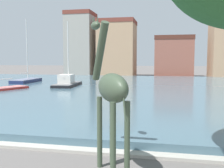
{
  "coord_description": "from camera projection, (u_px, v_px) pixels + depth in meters",
  "views": [
    {
      "loc": [
        3.98,
        -1.35,
        3.47
      ],
      "look_at": [
        1.21,
        12.19,
        2.2
      ],
      "focal_mm": 42.41,
      "sensor_mm": 36.0,
      "label": 1
    }
  ],
  "objects": [
    {
      "name": "townhouse_corner_house",
      "position": [
        117.0,
        49.0,
        54.06
      ],
      "size": [
        7.38,
        7.22,
        11.43
      ],
      "color": "tan",
      "rests_on": "ground"
    },
    {
      "name": "quay_edge_coping",
      "position": [
        59.0,
        149.0,
        10.17
      ],
      "size": [
        80.82,
        0.5,
        0.12
      ],
      "primitive_type": "cube",
      "color": "#ADA89E",
      "rests_on": "ground"
    },
    {
      "name": "townhouse_tall_gabled",
      "position": [
        81.0,
        45.0,
        54.92
      ],
      "size": [
        5.52,
        6.23,
        13.2
      ],
      "color": "gray",
      "rests_on": "ground"
    },
    {
      "name": "sailboat_navy",
      "position": [
        28.0,
        82.0,
        36.14
      ],
      "size": [
        2.16,
        6.33,
        8.85
      ],
      "color": "navy",
      "rests_on": "ground"
    },
    {
      "name": "giraffe_statue",
      "position": [
        111.0,
        90.0,
        8.05
      ],
      "size": [
        1.92,
        2.58,
        4.97
      ],
      "color": "#3D4C38",
      "rests_on": "ground"
    },
    {
      "name": "townhouse_wide_warehouse",
      "position": [
        174.0,
        57.0,
        52.82
      ],
      "size": [
        7.51,
        6.3,
        8.13
      ],
      "color": "#8E5142",
      "rests_on": "ground"
    },
    {
      "name": "harbor_water",
      "position": [
        130.0,
        88.0,
        30.28
      ],
      "size": [
        80.82,
        40.77,
        0.43
      ],
      "primitive_type": "cube",
      "color": "#476675",
      "rests_on": "ground"
    },
    {
      "name": "sailboat_black",
      "position": [
        68.0,
        84.0,
        31.19
      ],
      "size": [
        2.6,
        6.76,
        7.89
      ],
      "color": "black",
      "rests_on": "ground"
    }
  ]
}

